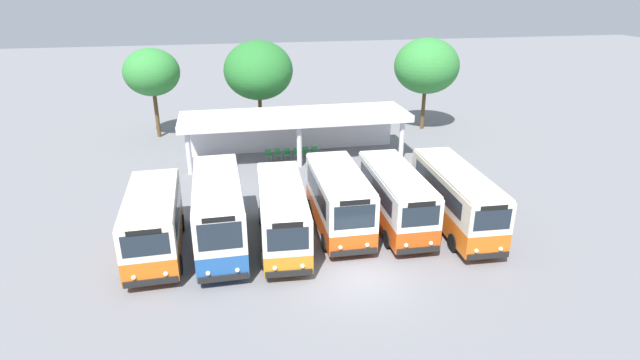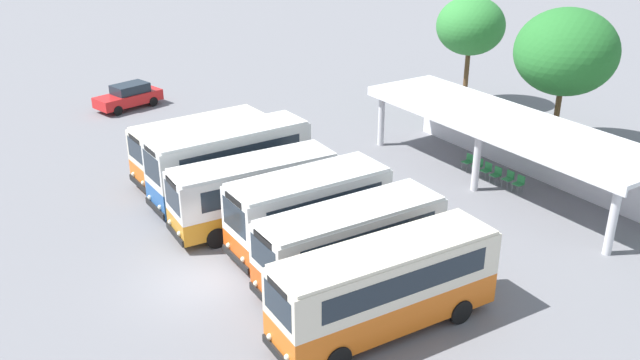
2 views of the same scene
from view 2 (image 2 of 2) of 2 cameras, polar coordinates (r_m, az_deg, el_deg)
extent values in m
plane|color=slate|center=(26.36, -10.20, -8.45)|extent=(180.00, 180.00, 0.00)
cylinder|color=black|center=(33.36, -12.24, -0.57)|extent=(0.25, 0.91, 0.90)
cylinder|color=black|center=(35.28, -13.69, 0.65)|extent=(0.25, 0.91, 0.90)
cylinder|color=black|center=(34.99, -5.95, 1.03)|extent=(0.25, 0.91, 0.90)
cylinder|color=black|center=(36.83, -7.65, 2.13)|extent=(0.25, 0.91, 0.90)
cube|color=orange|center=(34.88, -9.89, 1.55)|extent=(2.53, 6.85, 1.07)
cube|color=beige|center=(34.42, -10.04, 3.54)|extent=(2.53, 6.85, 1.52)
cube|color=beige|center=(34.15, -10.13, 4.83)|extent=(2.46, 6.64, 0.12)
cube|color=black|center=(33.88, -15.04, -0.34)|extent=(2.22, 0.17, 0.28)
cube|color=#1E2833|center=(33.25, -15.28, 2.41)|extent=(1.91, 0.11, 0.99)
cube|color=black|center=(33.05, -15.39, 3.36)|extent=(1.40, 0.09, 0.24)
cube|color=#1E2833|center=(33.46, -9.03, 3.11)|extent=(0.20, 5.42, 0.83)
cube|color=#1E2833|center=(35.44, -10.70, 4.17)|extent=(0.20, 5.42, 0.83)
sphere|color=#EAEACC|center=(33.20, -14.69, -0.22)|extent=(0.20, 0.20, 0.20)
sphere|color=#EAEACC|center=(34.33, -15.46, 0.49)|extent=(0.20, 0.20, 0.20)
cylinder|color=black|center=(30.80, -10.45, -2.54)|extent=(0.23, 0.90, 0.90)
cylinder|color=black|center=(32.59, -11.98, -1.15)|extent=(0.23, 0.90, 0.90)
cylinder|color=black|center=(32.71, -2.92, -0.53)|extent=(0.23, 0.90, 0.90)
cylinder|color=black|center=(34.40, -4.75, 0.67)|extent=(0.23, 0.90, 0.90)
cube|color=#23569E|center=(32.34, -7.48, -0.05)|extent=(2.32, 7.64, 1.12)
cube|color=silver|center=(31.77, -7.63, 2.44)|extent=(2.32, 7.64, 1.88)
cube|color=silver|center=(31.43, -7.72, 4.14)|extent=(2.26, 7.41, 0.12)
cube|color=black|center=(31.20, -13.73, -2.34)|extent=(2.11, 0.13, 0.28)
cube|color=#1E2833|center=(30.42, -14.00, 1.03)|extent=(1.82, 0.07, 1.22)
cube|color=black|center=(30.14, -14.15, 2.38)|extent=(1.33, 0.07, 0.24)
cube|color=#1E2833|center=(30.88, -6.54, 1.95)|extent=(0.12, 6.09, 1.04)
cube|color=#1E2833|center=(32.73, -8.35, 3.13)|extent=(0.12, 6.09, 1.04)
sphere|color=#EAEACC|center=(30.55, -13.35, -2.23)|extent=(0.20, 0.20, 0.20)
sphere|color=#EAEACC|center=(31.60, -14.16, -1.42)|extent=(0.20, 0.20, 0.20)
cylinder|color=black|center=(28.34, -8.73, -4.84)|extent=(0.27, 0.91, 0.90)
cylinder|color=black|center=(30.07, -10.19, -3.19)|extent=(0.27, 0.91, 0.90)
cylinder|color=black|center=(30.02, -0.69, -2.83)|extent=(0.27, 0.91, 0.90)
cylinder|color=black|center=(31.65, -2.51, -1.39)|extent=(0.27, 0.91, 0.90)
cube|color=orange|center=(29.77, -5.47, -2.35)|extent=(2.57, 7.41, 0.92)
cube|color=silver|center=(29.23, -5.57, -0.09)|extent=(2.57, 7.41, 1.64)
cube|color=silver|center=(28.89, -5.64, 1.50)|extent=(2.49, 7.19, 0.12)
cube|color=black|center=(28.78, -12.13, -4.48)|extent=(2.05, 0.22, 0.28)
cube|color=#1E2833|center=(28.07, -12.32, -1.49)|extent=(1.77, 0.15, 1.06)
cube|color=black|center=(27.80, -12.44, -0.28)|extent=(1.29, 0.12, 0.24)
cube|color=#1E2833|center=(28.36, -4.49, -0.72)|extent=(0.37, 5.83, 0.90)
cube|color=#1E2833|center=(30.14, -6.25, 0.74)|extent=(0.37, 5.83, 0.90)
sphere|color=#EAEACC|center=(28.14, -11.77, -4.42)|extent=(0.20, 0.20, 0.20)
sphere|color=#EAEACC|center=(29.15, -12.53, -3.46)|extent=(0.20, 0.20, 0.20)
cylinder|color=black|center=(26.24, -3.48, -7.09)|extent=(0.23, 0.90, 0.90)
cylinder|color=black|center=(27.97, -5.73, -5.08)|extent=(0.23, 0.90, 0.90)
cylinder|color=black|center=(28.17, 3.85, -4.79)|extent=(0.23, 0.90, 0.90)
cylinder|color=black|center=(29.78, 1.32, -3.07)|extent=(0.23, 0.90, 0.90)
cube|color=#D14C14|center=(27.77, -0.93, -4.18)|extent=(2.42, 6.65, 0.99)
cube|color=white|center=(27.15, -0.94, -1.59)|extent=(2.42, 6.65, 1.78)
cube|color=white|center=(26.75, -0.96, 0.25)|extent=(2.35, 6.45, 0.12)
cube|color=black|center=(26.57, -7.11, -6.63)|extent=(2.22, 0.13, 0.28)
cube|color=#1E2833|center=(25.74, -7.22, -3.16)|extent=(1.92, 0.07, 1.16)
cube|color=black|center=(25.42, -7.30, -1.71)|extent=(1.40, 0.07, 0.24)
cube|color=#1E2833|center=(26.29, 0.56, -2.35)|extent=(0.11, 5.30, 0.98)
cube|color=#1E2833|center=(28.07, -2.01, -0.60)|extent=(0.11, 5.30, 0.98)
sphere|color=#EAEACC|center=(25.92, -6.50, -6.65)|extent=(0.20, 0.20, 0.20)
sphere|color=#EAEACC|center=(26.94, -7.73, -5.46)|extent=(0.20, 0.20, 0.20)
cylinder|color=black|center=(23.97, -0.51, -10.33)|extent=(0.24, 0.90, 0.90)
cylinder|color=black|center=(25.50, -3.00, -8.07)|extent=(0.24, 0.90, 0.90)
cylinder|color=black|center=(26.23, 8.00, -7.31)|extent=(0.24, 0.90, 0.90)
cylinder|color=black|center=(27.63, 5.23, -5.44)|extent=(0.24, 0.90, 0.90)
cube|color=#D14C14|center=(25.51, 2.60, -6.83)|extent=(2.36, 7.32, 1.06)
cube|color=silver|center=(24.87, 2.65, -4.25)|extent=(2.36, 7.32, 1.53)
cube|color=silver|center=(24.50, 2.69, -2.55)|extent=(2.29, 7.10, 0.12)
cube|color=black|center=(24.13, -4.75, -9.96)|extent=(2.10, 0.14, 0.28)
cube|color=#1E2833|center=(23.23, -4.79, -6.35)|extent=(1.81, 0.09, 1.00)
cube|color=black|center=(22.93, -4.84, -5.06)|extent=(1.32, 0.08, 0.24)
cube|color=#1E2833|center=(24.12, 4.32, -5.12)|extent=(0.16, 5.82, 0.84)
cube|color=#1E2833|center=(25.70, 1.47, -3.13)|extent=(0.16, 5.82, 0.84)
sphere|color=#EAEACC|center=(23.51, -4.06, -10.02)|extent=(0.20, 0.20, 0.20)
sphere|color=#EAEACC|center=(24.42, -5.41, -8.66)|extent=(0.20, 0.20, 0.20)
cylinder|color=black|center=(21.54, 1.53, -14.82)|extent=(0.26, 0.91, 0.90)
cylinder|color=black|center=(22.93, -1.23, -12.09)|extent=(0.26, 0.91, 0.90)
cylinder|color=black|center=(24.03, 11.76, -10.79)|extent=(0.26, 0.91, 0.90)
cylinder|color=black|center=(25.29, 8.69, -8.63)|extent=(0.26, 0.91, 0.90)
cube|color=orange|center=(23.05, 5.48, -10.48)|extent=(2.50, 8.06, 1.14)
cube|color=beige|center=(22.33, 5.62, -7.64)|extent=(2.50, 8.06, 1.54)
cube|color=beige|center=(21.91, 5.70, -5.79)|extent=(2.42, 7.82, 0.12)
cube|color=black|center=(21.60, -3.55, -14.50)|extent=(2.03, 0.19, 0.28)
cube|color=#1E2833|center=(20.54, -3.56, -10.47)|extent=(1.75, 0.13, 1.00)
cube|color=black|center=(20.21, -3.60, -9.07)|extent=(1.28, 0.11, 0.24)
cube|color=#1E2833|center=(21.65, 7.49, -8.69)|extent=(0.33, 6.37, 0.85)
cube|color=#1E2833|center=(23.09, 4.28, -6.31)|extent=(0.33, 6.37, 0.85)
sphere|color=#EAEACC|center=(20.99, -2.78, -14.69)|extent=(0.20, 0.20, 0.20)
sphere|color=#EAEACC|center=(21.83, -4.27, -13.01)|extent=(0.20, 0.20, 0.20)
cylinder|color=black|center=(46.14, -16.68, 5.63)|extent=(0.33, 0.66, 0.64)
cylinder|color=black|center=(47.53, -17.74, 6.01)|extent=(0.33, 0.66, 0.64)
cylinder|color=black|center=(47.50, -13.89, 6.44)|extent=(0.33, 0.66, 0.64)
cylinder|color=black|center=(48.85, -14.99, 6.80)|extent=(0.33, 0.66, 0.64)
cube|color=red|center=(47.39, -15.86, 6.63)|extent=(2.78, 4.69, 0.70)
cube|color=#1E2833|center=(47.32, -15.72, 7.45)|extent=(2.01, 2.58, 0.60)
cylinder|color=silver|center=(38.81, 5.20, 5.19)|extent=(0.36, 0.36, 3.20)
cylinder|color=silver|center=(33.61, 13.08, 1.67)|extent=(0.36, 0.36, 3.20)
cylinder|color=silver|center=(29.44, 23.47, -3.02)|extent=(0.36, 0.36, 3.20)
cube|color=white|center=(36.25, 17.21, 2.84)|extent=(15.82, 0.20, 3.20)
cube|color=white|center=(34.27, 15.41, 4.89)|extent=(16.32, 4.61, 0.20)
cube|color=white|center=(32.76, 12.70, 3.86)|extent=(16.32, 0.10, 0.28)
cylinder|color=slate|center=(36.20, 12.27, 1.00)|extent=(0.03, 0.03, 0.44)
cylinder|color=slate|center=(36.42, 11.87, 1.18)|extent=(0.03, 0.03, 0.44)
cylinder|color=slate|center=(36.45, 12.65, 1.12)|extent=(0.03, 0.03, 0.44)
cylinder|color=slate|center=(36.66, 12.25, 1.30)|extent=(0.03, 0.03, 0.44)
cube|color=#2D8C47|center=(36.35, 12.29, 1.50)|extent=(0.46, 0.46, 0.04)
cube|color=#2D8C47|center=(36.41, 12.53, 1.86)|extent=(0.44, 0.06, 0.40)
cylinder|color=slate|center=(35.79, 13.07, 0.65)|extent=(0.03, 0.03, 0.44)
cylinder|color=slate|center=(36.00, 12.65, 0.83)|extent=(0.03, 0.03, 0.44)
cylinder|color=slate|center=(36.04, 13.44, 0.78)|extent=(0.03, 0.03, 0.44)
cylinder|color=slate|center=(36.24, 13.03, 0.95)|extent=(0.03, 0.03, 0.44)
cube|color=#2D8C47|center=(35.92, 13.08, 1.16)|extent=(0.46, 0.46, 0.04)
cube|color=#2D8C47|center=(35.99, 13.33, 1.52)|extent=(0.44, 0.06, 0.40)
cylinder|color=slate|center=(35.31, 13.77, 0.26)|extent=(0.03, 0.03, 0.44)
cylinder|color=slate|center=(35.51, 13.35, 0.44)|extent=(0.03, 0.03, 0.44)
cylinder|color=slate|center=(35.56, 14.14, 0.39)|extent=(0.03, 0.03, 0.44)
cylinder|color=slate|center=(35.77, 13.72, 0.57)|extent=(0.03, 0.03, 0.44)
cube|color=#2D8C47|center=(35.44, 13.78, 0.77)|extent=(0.46, 0.46, 0.04)
cube|color=#2D8C47|center=(35.51, 14.03, 1.14)|extent=(0.44, 0.06, 0.40)
cylinder|color=slate|center=(34.87, 14.55, -0.13)|extent=(0.03, 0.03, 0.44)
cylinder|color=slate|center=(35.08, 14.12, 0.06)|extent=(0.03, 0.03, 0.44)
cylinder|color=slate|center=(35.13, 14.93, 0.01)|extent=(0.03, 0.03, 0.44)
cylinder|color=slate|center=(35.33, 14.49, 0.19)|extent=(0.03, 0.03, 0.44)
cube|color=#2D8C47|center=(35.01, 14.56, 0.39)|extent=(0.46, 0.46, 0.04)
cube|color=#2D8C47|center=(35.08, 14.81, 0.77)|extent=(0.44, 0.06, 0.40)
cylinder|color=slate|center=(34.56, 15.53, -0.46)|extent=(0.03, 0.03, 0.44)
cylinder|color=slate|center=(34.76, 15.09, -0.27)|extent=(0.03, 0.03, 0.44)
cylinder|color=slate|center=(34.82, 15.90, -0.32)|extent=(0.03, 0.03, 0.44)
cylinder|color=slate|center=(35.01, 15.46, -0.13)|extent=(0.03, 0.03, 0.44)
cube|color=#2D8C47|center=(34.69, 15.53, 0.07)|extent=(0.46, 0.46, 0.04)
cube|color=#2D8C47|center=(34.76, 15.78, 0.44)|extent=(0.44, 0.06, 0.40)
cylinder|color=slate|center=(34.15, 16.35, -0.86)|extent=(0.03, 0.03, 0.44)
cylinder|color=slate|center=(34.34, 15.90, -0.67)|extent=(0.03, 0.03, 0.44)
cylinder|color=slate|center=(34.41, 16.72, -0.72)|extent=(0.03, 0.03, 0.44)
cylinder|color=slate|center=(34.60, 16.27, -0.52)|extent=(0.03, 0.03, 0.44)
cube|color=#2D8C47|center=(34.28, 16.36, -0.33)|extent=(0.46, 0.46, 0.04)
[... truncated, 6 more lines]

